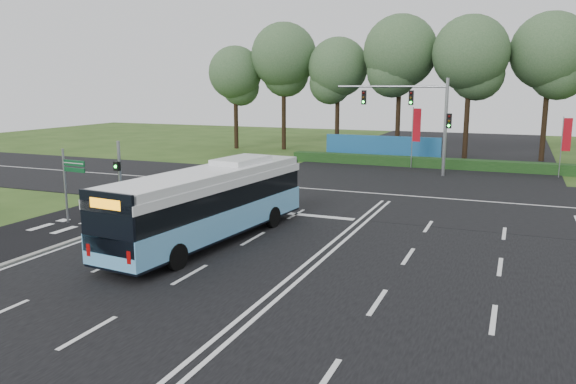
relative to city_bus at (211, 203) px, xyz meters
The scene contains 14 objects.
ground 5.15m from the city_bus, 11.29° to the left, with size 120.00×120.00×0.00m, color #2B4818.
road_main 5.15m from the city_bus, 11.29° to the left, with size 20.00×120.00×0.04m, color black.
road_cross 13.91m from the city_bus, 69.73° to the left, with size 120.00×14.00×0.05m, color black.
bike_path 8.15m from the city_bus, 165.16° to the right, with size 5.00×18.00×0.06m, color black.
kerb_strip 5.92m from the city_bus, 158.96° to the right, with size 0.25×18.00×0.12m, color gray.
city_bus is the anchor object (origin of this frame).
pedestrian_signal 6.54m from the city_bus, 162.54° to the left, with size 0.34×0.43×3.84m.
street_sign 7.58m from the city_bus, behind, with size 1.40×0.22×3.59m.
banner_flag_mid 25.00m from the city_bus, 80.43° to the left, with size 0.69×0.25×4.83m.
banner_flag_right 28.12m from the city_bus, 58.41° to the left, with size 0.63×0.18×4.34m.
traffic_light_gantry 22.23m from the city_bus, 76.90° to the left, with size 8.41×0.28×7.00m.
hedge 25.93m from the city_bus, 79.36° to the left, with size 22.00×1.20×0.80m, color #133513.
blue_hoarding 27.97m from the city_bus, 88.39° to the left, with size 10.00×0.30×2.20m, color #1B5B94.
eucalyptus_row 33.28m from the city_bus, 85.18° to the left, with size 41.31×8.55×12.82m.
Camera 1 is at (6.89, -20.83, 6.49)m, focal length 35.00 mm.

